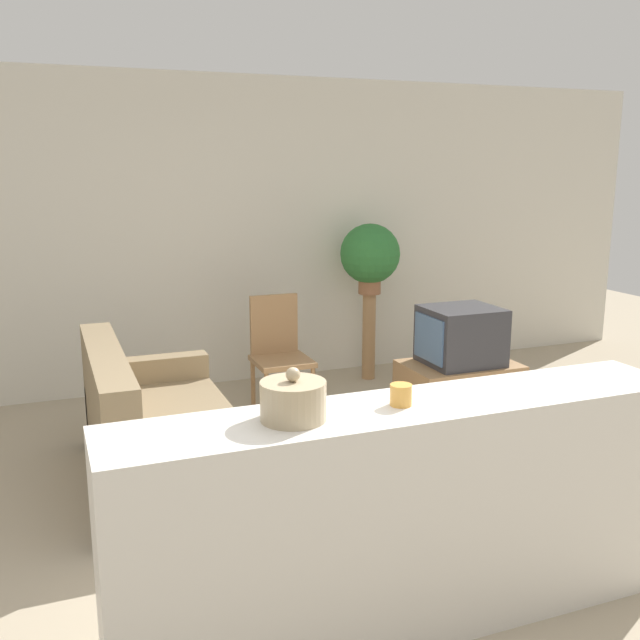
{
  "coord_description": "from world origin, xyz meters",
  "views": [
    {
      "loc": [
        -1.35,
        -2.74,
        1.94
      ],
      "look_at": [
        0.47,
        1.91,
        0.85
      ],
      "focal_mm": 40.0,
      "sensor_mm": 36.0,
      "label": 1
    }
  ],
  "objects_px": {
    "couch": "(157,435)",
    "potted_plant": "(370,255)",
    "wooden_chair": "(279,349)",
    "decorative_bowl": "(293,400)",
    "television": "(460,336)"
  },
  "relations": [
    {
      "from": "television",
      "to": "decorative_bowl",
      "type": "xyz_separation_m",
      "value": [
        -2.16,
        -2.23,
        0.44
      ]
    },
    {
      "from": "potted_plant",
      "to": "wooden_chair",
      "type": "bearing_deg",
      "value": -154.73
    },
    {
      "from": "television",
      "to": "decorative_bowl",
      "type": "height_order",
      "value": "decorative_bowl"
    },
    {
      "from": "potted_plant",
      "to": "decorative_bowl",
      "type": "distance_m",
      "value": 3.83
    },
    {
      "from": "couch",
      "to": "wooden_chair",
      "type": "bearing_deg",
      "value": 42.21
    },
    {
      "from": "television",
      "to": "potted_plant",
      "type": "xyz_separation_m",
      "value": [
        -0.27,
        1.1,
        0.52
      ]
    },
    {
      "from": "potted_plant",
      "to": "decorative_bowl",
      "type": "height_order",
      "value": "potted_plant"
    },
    {
      "from": "television",
      "to": "potted_plant",
      "type": "distance_m",
      "value": 1.25
    },
    {
      "from": "couch",
      "to": "wooden_chair",
      "type": "relative_size",
      "value": 1.79
    },
    {
      "from": "wooden_chair",
      "to": "decorative_bowl",
      "type": "relative_size",
      "value": 3.63
    },
    {
      "from": "wooden_chair",
      "to": "potted_plant",
      "type": "relative_size",
      "value": 1.45
    },
    {
      "from": "potted_plant",
      "to": "decorative_bowl",
      "type": "bearing_deg",
      "value": -119.63
    },
    {
      "from": "couch",
      "to": "potted_plant",
      "type": "height_order",
      "value": "potted_plant"
    },
    {
      "from": "couch",
      "to": "potted_plant",
      "type": "xyz_separation_m",
      "value": [
        2.16,
        1.51,
        0.85
      ]
    },
    {
      "from": "television",
      "to": "potted_plant",
      "type": "height_order",
      "value": "potted_plant"
    }
  ]
}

